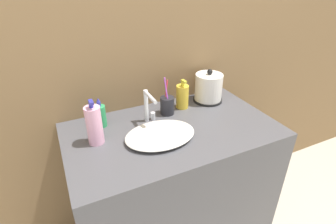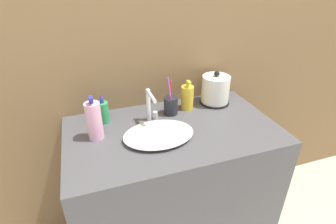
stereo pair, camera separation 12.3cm
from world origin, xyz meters
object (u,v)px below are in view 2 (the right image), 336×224
(toothbrush_cup, at_px, (171,105))
(shampoo_bottle, at_px, (187,97))
(electric_kettle, at_px, (215,91))
(lotion_bottle, at_px, (94,121))
(faucet, at_px, (150,104))
(mouthwash_bottle, at_px, (103,112))

(toothbrush_cup, relative_size, shampoo_bottle, 1.27)
(electric_kettle, xyz_separation_m, lotion_bottle, (-0.69, -0.14, 0.01))
(faucet, bearing_deg, mouthwash_bottle, 163.10)
(faucet, distance_m, shampoo_bottle, 0.24)
(faucet, distance_m, lotion_bottle, 0.29)
(shampoo_bottle, distance_m, mouthwash_bottle, 0.46)
(electric_kettle, height_order, toothbrush_cup, toothbrush_cup)
(faucet, bearing_deg, lotion_bottle, -167.37)
(toothbrush_cup, xyz_separation_m, lotion_bottle, (-0.40, -0.11, 0.04))
(faucet, relative_size, toothbrush_cup, 0.81)
(faucet, distance_m, toothbrush_cup, 0.14)
(lotion_bottle, xyz_separation_m, mouthwash_bottle, (0.05, 0.13, -0.03))
(faucet, relative_size, mouthwash_bottle, 1.12)
(lotion_bottle, relative_size, shampoo_bottle, 1.28)
(mouthwash_bottle, bearing_deg, lotion_bottle, -111.51)
(mouthwash_bottle, bearing_deg, electric_kettle, 1.06)
(faucet, relative_size, lotion_bottle, 0.80)
(electric_kettle, distance_m, lotion_bottle, 0.70)
(toothbrush_cup, height_order, lotion_bottle, lotion_bottle)
(shampoo_bottle, bearing_deg, mouthwash_bottle, -179.77)
(electric_kettle, relative_size, shampoo_bottle, 1.17)
(faucet, relative_size, electric_kettle, 0.88)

